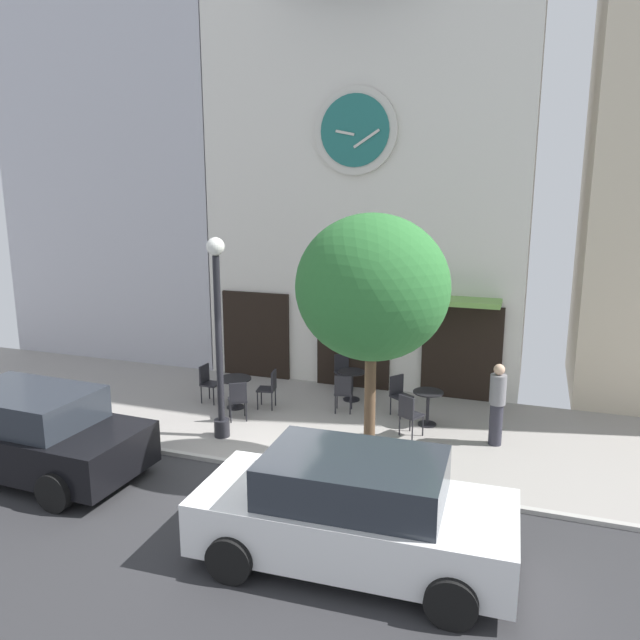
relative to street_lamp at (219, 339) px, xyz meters
name	(u,v)px	position (x,y,z in m)	size (l,w,h in m)	color
ground_plane	(244,487)	(1.38, -1.81, -2.11)	(25.37, 11.70, 0.13)	gray
clock_building	(371,149)	(1.64, 5.45, 3.90)	(8.12, 4.25, 11.63)	silver
neighbor_building_left	(133,142)	(-5.87, 5.83, 4.25)	(6.84, 3.60, 12.66)	#B2B2BC
street_lamp	(219,339)	(0.00, 0.00, 0.00)	(0.36, 0.36, 4.10)	black
street_tree	(372,288)	(3.29, -0.60, 1.29)	(2.64, 2.38, 4.64)	brown
cafe_table_center_left	(235,386)	(-0.49, 1.59, -1.55)	(0.76, 0.76, 0.72)	black
cafe_table_near_curb	(352,381)	(1.90, 2.99, -1.59)	(0.65, 0.65, 0.72)	black
cafe_table_rightmost	(428,402)	(3.90, 2.01, -1.57)	(0.65, 0.65, 0.76)	black
cafe_chair_under_awning	(238,398)	(-0.07, 0.88, -1.55)	(0.55, 0.55, 0.90)	black
cafe_chair_near_tree	(270,386)	(0.27, 1.85, -1.55)	(0.46, 0.46, 0.90)	black
cafe_chair_near_lamp	(399,392)	(3.19, 2.42, -1.55)	(0.56, 0.56, 0.90)	black
cafe_chair_curbside	(343,391)	(1.97, 2.11, -1.55)	(0.47, 0.47, 0.90)	black
cafe_chair_by_entrance	(343,369)	(1.47, 3.68, -1.55)	(0.56, 0.56, 0.90)	black
cafe_chair_outer	(409,412)	(3.64, 1.24, -1.55)	(0.54, 0.54, 0.90)	black
cafe_chair_corner	(208,380)	(-1.30, 1.76, -1.55)	(0.43, 0.43, 0.90)	black
pedestrian_grey	(497,403)	(5.35, 1.44, -1.22)	(0.42, 0.42, 1.67)	#2D2D38
parked_car_black	(29,433)	(-2.47, -2.59, -1.32)	(4.36, 2.15, 1.55)	black
parked_car_white	(353,511)	(3.77, -3.29, -1.32)	(4.36, 2.13, 1.55)	white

